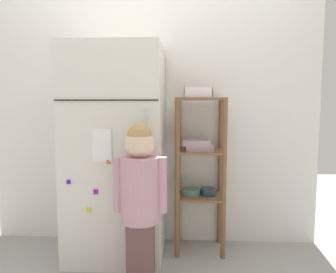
{
  "coord_description": "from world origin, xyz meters",
  "views": [
    {
      "loc": [
        0.27,
        -2.32,
        1.15
      ],
      "look_at": [
        0.14,
        0.02,
        0.91
      ],
      "focal_mm": 34.34,
      "sensor_mm": 36.0,
      "label": 1
    }
  ],
  "objects_px": {
    "child_standing": "(140,189)",
    "fruit_bin": "(198,94)",
    "pantry_shelf_unit": "(199,163)",
    "refrigerator": "(116,153)"
  },
  "relations": [
    {
      "from": "child_standing",
      "to": "fruit_bin",
      "type": "height_order",
      "value": "fruit_bin"
    },
    {
      "from": "refrigerator",
      "to": "fruit_bin",
      "type": "distance_m",
      "value": 0.76
    },
    {
      "from": "pantry_shelf_unit",
      "to": "child_standing",
      "type": "bearing_deg",
      "value": -125.98
    },
    {
      "from": "child_standing",
      "to": "pantry_shelf_unit",
      "type": "relative_size",
      "value": 0.87
    },
    {
      "from": "fruit_bin",
      "to": "child_standing",
      "type": "bearing_deg",
      "value": -125.48
    },
    {
      "from": "refrigerator",
      "to": "child_standing",
      "type": "distance_m",
      "value": 0.5
    },
    {
      "from": "refrigerator",
      "to": "child_standing",
      "type": "xyz_separation_m",
      "value": [
        0.24,
        -0.41,
        -0.16
      ]
    },
    {
      "from": "child_standing",
      "to": "pantry_shelf_unit",
      "type": "height_order",
      "value": "pantry_shelf_unit"
    },
    {
      "from": "child_standing",
      "to": "refrigerator",
      "type": "bearing_deg",
      "value": 119.9
    },
    {
      "from": "fruit_bin",
      "to": "pantry_shelf_unit",
      "type": "bearing_deg",
      "value": 41.76
    }
  ]
}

